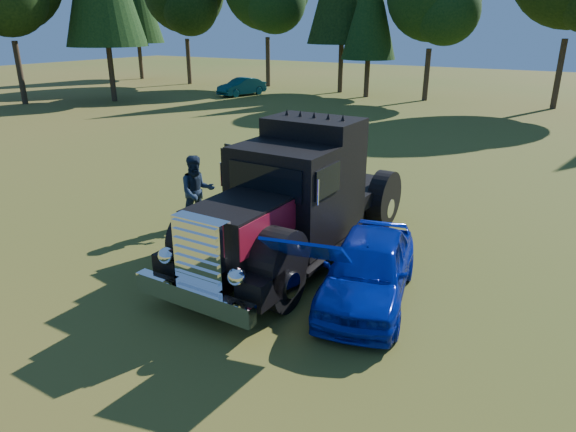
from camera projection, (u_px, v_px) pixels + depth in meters
The scene contains 6 objects.
ground at pixel (156, 293), 10.02m from camera, with size 120.00×120.00×0.00m, color #3C5A1A.
diamond_t_truck at pixel (293, 203), 11.17m from camera, with size 3.37×7.16×3.00m.
hotrod_coupe at pixel (368, 268), 9.59m from camera, with size 2.35×4.26×1.89m.
spectator_near at pixel (241, 209), 11.96m from camera, with size 0.64×0.42×1.77m, color #21344D.
spectator_far at pixel (197, 192), 13.02m from camera, with size 0.91×0.71×1.88m, color #20294C.
distant_teal_car at pixel (242, 87), 37.75m from camera, with size 1.33×3.80×1.25m, color #082934.
Camera 1 is at (6.84, -6.19, 4.92)m, focal length 32.00 mm.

